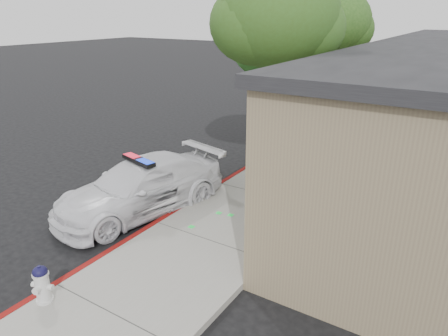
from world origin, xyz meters
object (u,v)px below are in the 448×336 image
(fire_hydrant, at_px, (42,284))
(street_tree_near, at_px, (277,21))
(street_tree_far, at_px, (332,25))
(police_car, at_px, (141,187))
(street_tree_mid, at_px, (279,46))

(fire_hydrant, height_order, street_tree_near, street_tree_near)
(fire_hydrant, xyz_separation_m, street_tree_far, (0.40, 13.78, 4.13))
(police_car, distance_m, street_tree_mid, 6.25)
(street_tree_near, bearing_deg, street_tree_mid, 111.07)
(street_tree_mid, bearing_deg, police_car, -107.92)
(fire_hydrant, bearing_deg, street_tree_near, 65.00)
(police_car, bearing_deg, street_tree_near, 74.49)
(police_car, height_order, street_tree_near, street_tree_near)
(street_tree_far, bearing_deg, fire_hydrant, -91.65)
(police_car, distance_m, street_tree_far, 10.72)
(fire_hydrant, height_order, street_tree_mid, street_tree_mid)
(street_tree_mid, bearing_deg, street_tree_far, 89.54)
(street_tree_far, bearing_deg, street_tree_near, -85.92)
(fire_hydrant, relative_size, street_tree_mid, 0.14)
(street_tree_near, relative_size, street_tree_far, 1.07)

